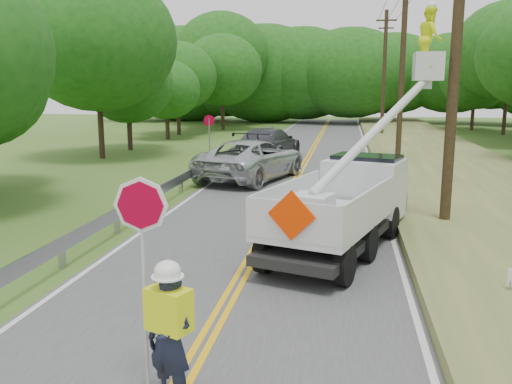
# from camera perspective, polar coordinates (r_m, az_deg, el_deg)

# --- Properties ---
(ground) EXTENTS (140.00, 140.00, 0.00)m
(ground) POSITION_cam_1_polar(r_m,az_deg,el_deg) (8.25, -7.19, -18.36)
(ground) COLOR #405719
(ground) RESTS_ON ground
(road) EXTENTS (7.20, 96.00, 0.03)m
(road) POSITION_cam_1_polar(r_m,az_deg,el_deg) (21.37, 3.51, 0.11)
(road) COLOR #464749
(road) RESTS_ON ground
(guardrail) EXTENTS (0.18, 48.00, 0.77)m
(guardrail) POSITION_cam_1_polar(r_m,az_deg,el_deg) (22.90, -6.30, 2.17)
(guardrail) COLOR #919499
(guardrail) RESTS_ON ground
(utility_poles) EXTENTS (1.60, 43.30, 10.00)m
(utility_poles) POSITION_cam_1_polar(r_m,az_deg,el_deg) (24.09, 16.70, 13.47)
(utility_poles) COLOR black
(utility_poles) RESTS_ON ground
(tall_grass_verge) EXTENTS (7.00, 96.00, 0.30)m
(tall_grass_verge) POSITION_cam_1_polar(r_m,az_deg,el_deg) (21.81, 22.40, -0.12)
(tall_grass_verge) COLOR #53612E
(tall_grass_verge) RESTS_ON ground
(treeline_left) EXTENTS (10.38, 55.80, 11.70)m
(treeline_left) POSITION_cam_1_polar(r_m,az_deg,el_deg) (39.68, -10.17, 13.50)
(treeline_left) COLOR #332319
(treeline_left) RESTS_ON ground
(treeline_horizon) EXTENTS (55.54, 14.43, 11.46)m
(treeline_horizon) POSITION_cam_1_polar(r_m,az_deg,el_deg) (63.39, 5.53, 12.25)
(treeline_horizon) COLOR #174B12
(treeline_horizon) RESTS_ON ground
(flagger) EXTENTS (1.14, 0.65, 2.92)m
(flagger) POSITION_cam_1_polar(r_m,az_deg,el_deg) (7.09, -9.14, -13.95)
(flagger) COLOR #191E33
(flagger) RESTS_ON road
(bucket_truck) EXTENTS (4.54, 6.45, 6.14)m
(bucket_truck) POSITION_cam_1_polar(r_m,az_deg,el_deg) (14.42, 10.58, 0.48)
(bucket_truck) COLOR black
(bucket_truck) RESTS_ON road
(suv_silver) EXTENTS (4.63, 6.92, 1.76)m
(suv_silver) POSITION_cam_1_polar(r_m,az_deg,el_deg) (23.90, -0.44, 3.45)
(suv_silver) COLOR #B7BBBF
(suv_silver) RESTS_ON road
(suv_darkgrey) EXTENTS (3.40, 6.40, 1.77)m
(suv_darkgrey) POSITION_cam_1_polar(r_m,az_deg,el_deg) (30.63, 1.32, 5.11)
(suv_darkgrey) COLOR #3A3C43
(suv_darkgrey) RESTS_ON road
(stop_sign_permanent) EXTENTS (0.49, 0.34, 2.69)m
(stop_sign_permanent) POSITION_cam_1_polar(r_m,az_deg,el_deg) (26.88, -4.92, 6.18)
(stop_sign_permanent) COLOR #919499
(stop_sign_permanent) RESTS_ON ground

